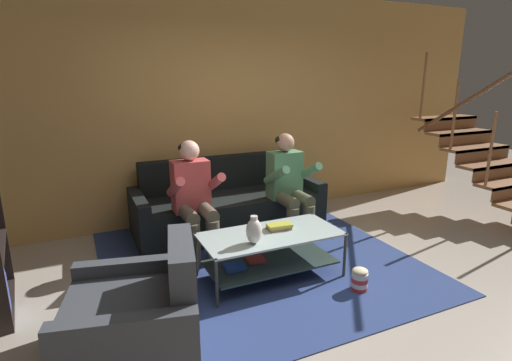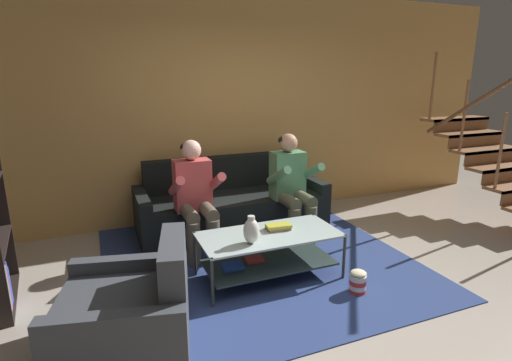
# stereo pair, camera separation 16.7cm
# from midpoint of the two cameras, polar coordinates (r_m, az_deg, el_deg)

# --- Properties ---
(ground) EXTENTS (16.80, 16.80, 0.00)m
(ground) POSITION_cam_midpoint_polar(r_m,az_deg,el_deg) (3.57, 11.11, -16.77)
(ground) COLOR #AEA294
(back_partition) EXTENTS (8.40, 0.12, 2.90)m
(back_partition) POSITION_cam_midpoint_polar(r_m,az_deg,el_deg) (5.28, -3.03, 10.42)
(back_partition) COLOR tan
(back_partition) RESTS_ON ground
(staircase_run) EXTENTS (1.05, 1.97, 2.18)m
(staircase_run) POSITION_cam_midpoint_polar(r_m,az_deg,el_deg) (6.08, 32.55, 1.94)
(staircase_run) COLOR #95623D
(staircase_run) RESTS_ON ground
(couch) EXTENTS (2.25, 0.88, 0.86)m
(couch) POSITION_cam_midpoint_polar(r_m,az_deg,el_deg) (4.91, -2.62, -3.70)
(couch) COLOR black
(couch) RESTS_ON ground
(person_seated_left) EXTENTS (0.50, 0.58, 1.21)m
(person_seated_left) POSITION_cam_midpoint_polar(r_m,az_deg,el_deg) (4.17, -7.54, -1.88)
(person_seated_left) COLOR brown
(person_seated_left) RESTS_ON ground
(person_seated_right) EXTENTS (0.50, 0.58, 1.21)m
(person_seated_right) POSITION_cam_midpoint_polar(r_m,az_deg,el_deg) (4.57, 6.20, -0.32)
(person_seated_right) COLOR #52553D
(person_seated_right) RESTS_ON ground
(coffee_table) EXTENTS (1.29, 0.61, 0.44)m
(coffee_table) POSITION_cam_midpoint_polar(r_m,az_deg,el_deg) (3.76, 2.96, -9.70)
(coffee_table) COLOR #ACC2C2
(coffee_table) RESTS_ON ground
(area_rug) EXTENTS (3.00, 3.26, 0.01)m
(area_rug) POSITION_cam_midpoint_polar(r_m,az_deg,el_deg) (4.33, 0.50, -10.42)
(area_rug) COLOR navy
(area_rug) RESTS_ON ground
(vase) EXTENTS (0.14, 0.14, 0.25)m
(vase) POSITION_cam_midpoint_polar(r_m,az_deg,el_deg) (3.46, 0.71, -7.17)
(vase) COLOR silver
(vase) RESTS_ON coffee_table
(book_stack) EXTENTS (0.24, 0.17, 0.05)m
(book_stack) POSITION_cam_midpoint_polar(r_m,az_deg,el_deg) (3.79, 4.46, -6.63)
(book_stack) COLOR #976F50
(book_stack) RESTS_ON coffee_table
(armchair) EXTENTS (1.02, 1.02, 0.81)m
(armchair) POSITION_cam_midpoint_polar(r_m,az_deg,el_deg) (2.96, -15.96, -18.14)
(armchair) COLOR #3C4047
(armchair) RESTS_ON ground
(popcorn_tub) EXTENTS (0.15, 0.15, 0.21)m
(popcorn_tub) POSITION_cam_midpoint_polar(r_m,az_deg,el_deg) (3.72, 15.63, -13.76)
(popcorn_tub) COLOR red
(popcorn_tub) RESTS_ON ground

